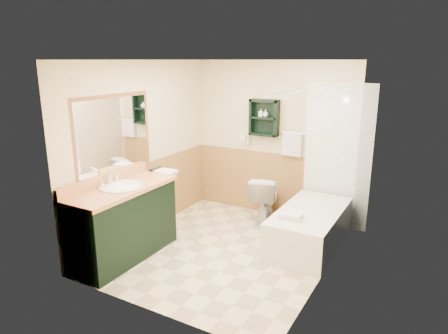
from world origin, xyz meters
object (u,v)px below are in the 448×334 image
wall_shelf (264,118)px  vanity (124,222)px  soap_bottle_a (261,115)px  hair_dryer (247,138)px  vanity_book (154,161)px  toilet (265,198)px  bathtub (310,228)px  soap_bottle_b (266,114)px

wall_shelf → vanity: bearing=-112.3°
vanity → soap_bottle_a: 2.59m
hair_dryer → vanity_book: hair_dryer is taller
hair_dryer → vanity_book: 1.58m
wall_shelf → toilet: size_ratio=0.77×
hair_dryer → bathtub: hair_dryer is taller
wall_shelf → soap_bottle_b: 0.06m
wall_shelf → toilet: bearing=-56.8°
vanity → vanity_book: bearing=101.2°
wall_shelf → vanity: size_ratio=0.38×
hair_dryer → soap_bottle_b: 0.52m
bathtub → soap_bottle_a: soap_bottle_a is taller
wall_shelf → toilet: 1.23m
wall_shelf → bathtub: wall_shelf is taller
bathtub → soap_bottle_b: bearing=143.2°
wall_shelf → bathtub: bearing=-36.3°
hair_dryer → bathtub: (1.33, -0.78, -0.95)m
vanity → bathtub: 2.40m
wall_shelf → hair_dryer: size_ratio=2.29×
vanity → soap_bottle_b: 2.62m
vanity → toilet: vanity is taller
toilet → vanity_book: bearing=29.8°
soap_bottle_b → wall_shelf: bearing=168.4°
wall_shelf → soap_bottle_a: bearing=-174.5°
soap_bottle_b → soap_bottle_a: bearing=180.0°
toilet → soap_bottle_b: (-0.12, 0.22, 1.26)m
wall_shelf → vanity: wall_shelf is taller
hair_dryer → soap_bottle_b: size_ratio=2.28×
hair_dryer → vanity_book: bearing=-119.0°
wall_shelf → vanity: (-0.89, -2.18, -1.09)m
bathtub → soap_bottle_b: 1.84m
vanity_book → soap_bottle_a: bearing=57.7°
wall_shelf → bathtub: 1.82m
bathtub → toilet: size_ratio=2.10×
wall_shelf → hair_dryer: bearing=175.2°
bathtub → toilet: 1.03m
bathtub → soap_bottle_a: 1.87m
bathtub → hair_dryer: bearing=149.6°
bathtub → soap_bottle_a: size_ratio=12.49×
vanity → vanity_book: vanity_book is taller
wall_shelf → vanity_book: wall_shelf is taller
bathtub → vanity: bearing=-143.4°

